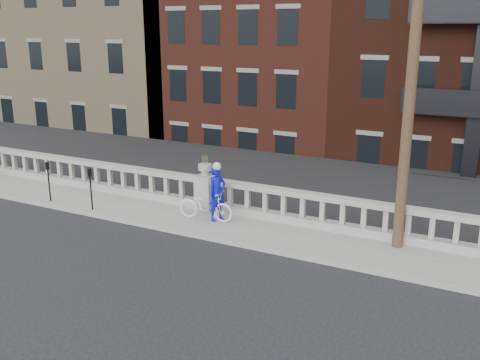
% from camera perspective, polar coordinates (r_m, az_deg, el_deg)
% --- Properties ---
extents(ground, '(120.00, 120.00, 0.00)m').
position_cam_1_polar(ground, '(14.52, -11.77, -8.00)').
color(ground, black).
rests_on(ground, ground).
extents(sidewalk, '(32.00, 2.20, 0.15)m').
position_cam_1_polar(sidewalk, '(16.74, -5.34, -4.17)').
color(sidewalk, gray).
rests_on(sidewalk, ground).
extents(balustrade, '(28.00, 0.34, 1.03)m').
position_cam_1_polar(balustrade, '(17.32, -3.70, -1.46)').
color(balustrade, gray).
rests_on(balustrade, sidewalk).
extents(planter_pedestal, '(0.55, 0.55, 1.76)m').
position_cam_1_polar(planter_pedestal, '(17.26, -3.71, -0.86)').
color(planter_pedestal, gray).
rests_on(planter_pedestal, sidewalk).
extents(lower_level, '(80.00, 44.00, 20.80)m').
position_cam_1_polar(lower_level, '(34.32, 14.00, 10.18)').
color(lower_level, '#605E59').
rests_on(lower_level, ground).
extents(utility_pole, '(1.60, 0.28, 10.00)m').
position_cam_1_polar(utility_pole, '(13.99, 18.05, 12.83)').
color(utility_pole, '#422D1E').
rests_on(utility_pole, sidewalk).
extents(parking_meter_b, '(0.10, 0.09, 1.36)m').
position_cam_1_polar(parking_meter_b, '(18.99, -19.77, 0.30)').
color(parking_meter_b, black).
rests_on(parking_meter_b, sidewalk).
extents(parking_meter_c, '(0.10, 0.09, 1.36)m').
position_cam_1_polar(parking_meter_c, '(17.71, -15.66, -0.44)').
color(parking_meter_c, black).
rests_on(parking_meter_c, sidewalk).
extents(bicycle, '(1.82, 0.79, 0.93)m').
position_cam_1_polar(bicycle, '(16.29, -3.68, -2.70)').
color(bicycle, white).
rests_on(bicycle, sidewalk).
extents(cyclist, '(0.60, 0.73, 1.71)m').
position_cam_1_polar(cyclist, '(16.10, -2.45, -1.43)').
color(cyclist, '#0C10B4').
rests_on(cyclist, sidewalk).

